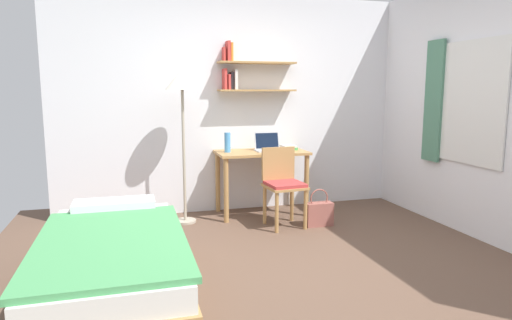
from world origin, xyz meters
name	(u,v)px	position (x,y,z in m)	size (l,w,h in m)	color
ground_plane	(297,268)	(0.00, 0.00, 0.00)	(5.28, 5.28, 0.00)	brown
wall_back	(239,104)	(0.00, 2.02, 1.31)	(4.40, 0.27, 2.60)	white
wall_right	(503,109)	(2.02, 0.04, 1.30)	(0.10, 4.40, 2.60)	white
bed	(113,266)	(-1.46, -0.15, 0.24)	(0.98, 1.93, 0.54)	#B2844C
desk	(261,163)	(0.19, 1.70, 0.62)	(1.06, 0.58, 0.76)	#B2844C
desk_chair	(283,182)	(0.28, 1.18, 0.48)	(0.44, 0.44, 0.85)	#B2844C
standing_lamp	(182,89)	(-0.74, 1.59, 1.48)	(0.37, 0.37, 1.70)	#B2A893
laptop	(268,146)	(0.28, 1.72, 0.82)	(0.32, 0.23, 0.22)	#B7BABF
water_bottle	(227,142)	(-0.21, 1.72, 0.87)	(0.07, 0.07, 0.23)	#4C99DB
book_stack	(289,147)	(0.55, 1.74, 0.79)	(0.18, 0.21, 0.05)	#4CA856
handbag	(319,213)	(0.66, 1.06, 0.14)	(0.30, 0.13, 0.41)	#99564C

